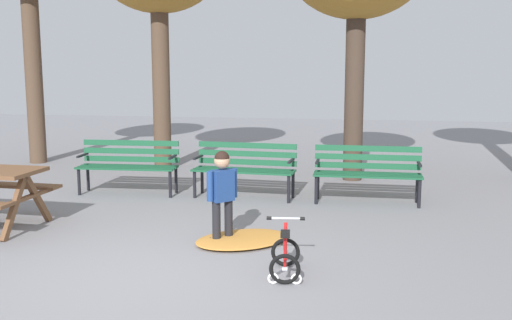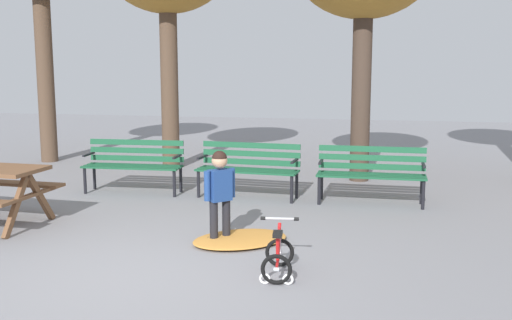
{
  "view_description": "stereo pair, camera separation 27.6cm",
  "coord_description": "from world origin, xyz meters",
  "px_view_note": "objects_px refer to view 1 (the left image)",
  "views": [
    {
      "loc": [
        2.12,
        -5.24,
        2.05
      ],
      "look_at": [
        0.77,
        2.24,
        0.85
      ],
      "focal_mm": 41.88,
      "sensor_mm": 36.0,
      "label": 1
    },
    {
      "loc": [
        2.39,
        -5.19,
        2.05
      ],
      "look_at": [
        0.77,
        2.24,
        0.85
      ],
      "focal_mm": 41.88,
      "sensor_mm": 36.0,
      "label": 2
    }
  ],
  "objects_px": {
    "park_bench_right": "(367,169)",
    "kids_bicycle": "(285,256)",
    "park_bench_left": "(245,165)",
    "child_standing": "(222,189)",
    "park_bench_far_left": "(129,162)"
  },
  "relations": [
    {
      "from": "park_bench_left",
      "to": "child_standing",
      "type": "relative_size",
      "value": 1.5
    },
    {
      "from": "child_standing",
      "to": "kids_bicycle",
      "type": "bearing_deg",
      "value": -48.44
    },
    {
      "from": "park_bench_far_left",
      "to": "child_standing",
      "type": "distance_m",
      "value": 3.22
    },
    {
      "from": "park_bench_left",
      "to": "child_standing",
      "type": "xyz_separation_m",
      "value": [
        0.22,
        -2.45,
        0.13
      ]
    },
    {
      "from": "park_bench_right",
      "to": "child_standing",
      "type": "height_order",
      "value": "child_standing"
    },
    {
      "from": "child_standing",
      "to": "park_bench_right",
      "type": "bearing_deg",
      "value": 55.26
    },
    {
      "from": "park_bench_far_left",
      "to": "park_bench_right",
      "type": "relative_size",
      "value": 1.01
    },
    {
      "from": "park_bench_right",
      "to": "park_bench_left",
      "type": "bearing_deg",
      "value": 179.04
    },
    {
      "from": "child_standing",
      "to": "park_bench_left",
      "type": "bearing_deg",
      "value": 95.11
    },
    {
      "from": "park_bench_right",
      "to": "child_standing",
      "type": "distance_m",
      "value": 2.94
    },
    {
      "from": "park_bench_left",
      "to": "kids_bicycle",
      "type": "distance_m",
      "value": 3.61
    },
    {
      "from": "child_standing",
      "to": "kids_bicycle",
      "type": "distance_m",
      "value": 1.38
    },
    {
      "from": "park_bench_far_left",
      "to": "park_bench_right",
      "type": "bearing_deg",
      "value": 0.1
    },
    {
      "from": "park_bench_right",
      "to": "kids_bicycle",
      "type": "xyz_separation_m",
      "value": [
        -0.81,
        -3.39,
        -0.31
      ]
    },
    {
      "from": "park_bench_right",
      "to": "child_standing",
      "type": "xyz_separation_m",
      "value": [
        -1.67,
        -2.42,
        0.13
      ]
    }
  ]
}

